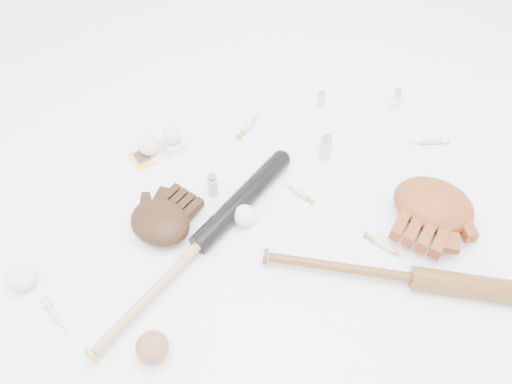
{
  "coord_description": "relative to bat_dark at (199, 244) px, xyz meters",
  "views": [
    {
      "loc": [
        -0.14,
        -0.93,
        1.23
      ],
      "look_at": [
        -0.03,
        0.02,
        0.06
      ],
      "focal_mm": 35.0,
      "sensor_mm": 36.0,
      "label": 1
    }
  ],
  "objects": [
    {
      "name": "bat_dark",
      "position": [
        0.0,
        0.0,
        0.0
      ],
      "size": [
        0.64,
        0.68,
        0.06
      ],
      "primitive_type": null,
      "rotation": [
        0.0,
        0.0,
        0.82
      ],
      "color": "black",
      "rests_on": "ground"
    },
    {
      "name": "bat_wood",
      "position": [
        0.58,
        -0.18,
        0.0
      ],
      "size": [
        0.87,
        0.31,
        0.06
      ],
      "primitive_type": null,
      "rotation": [
        0.0,
        0.0,
        -0.28
      ],
      "color": "brown",
      "rests_on": "ground"
    },
    {
      "name": "glove_dark",
      "position": [
        -0.11,
        0.09,
        0.01
      ],
      "size": [
        0.32,
        0.32,
        0.08
      ],
      "primitive_type": null,
      "rotation": [
        0.0,
        0.0,
        -0.75
      ],
      "color": "black",
      "rests_on": "ground"
    },
    {
      "name": "glove_tan",
      "position": [
        0.71,
        0.05,
        0.02
      ],
      "size": [
        0.4,
        0.4,
        0.1
      ],
      "primitive_type": null,
      "rotation": [
        0.0,
        0.0,
        2.48
      ],
      "color": "brown",
      "rests_on": "ground"
    },
    {
      "name": "trading_card",
      "position": [
        -0.18,
        0.38,
        -0.03
      ],
      "size": [
        0.1,
        0.11,
        0.0
      ],
      "primitive_type": "cube",
      "rotation": [
        0.0,
        0.0,
        0.44
      ],
      "color": "gold",
      "rests_on": "ground"
    },
    {
      "name": "pedestal",
      "position": [
        -0.07,
        0.42,
        -0.01
      ],
      "size": [
        0.08,
        0.08,
        0.04
      ],
      "primitive_type": "cube",
      "rotation": [
        0.0,
        0.0,
        0.39
      ],
      "color": "white",
      "rests_on": "ground"
    },
    {
      "name": "baseball_on_pedestal",
      "position": [
        -0.07,
        0.42,
        0.04
      ],
      "size": [
        0.06,
        0.06,
        0.06
      ],
      "primitive_type": "sphere",
      "color": "white",
      "rests_on": "pedestal"
    },
    {
      "name": "baseball_left",
      "position": [
        -0.49,
        -0.06,
        0.01
      ],
      "size": [
        0.08,
        0.08,
        0.08
      ],
      "primitive_type": "sphere",
      "color": "white",
      "rests_on": "ground"
    },
    {
      "name": "baseball_upper",
      "position": [
        -0.15,
        0.41,
        0.0
      ],
      "size": [
        0.07,
        0.07,
        0.07
      ],
      "primitive_type": "sphere",
      "color": "white",
      "rests_on": "ground"
    },
    {
      "name": "baseball_mid",
      "position": [
        0.14,
        0.08,
        0.0
      ],
      "size": [
        0.07,
        0.07,
        0.07
      ],
      "primitive_type": "sphere",
      "color": "white",
      "rests_on": "ground"
    },
    {
      "name": "baseball_aged",
      "position": [
        -0.13,
        -0.3,
        0.01
      ],
      "size": [
        0.08,
        0.08,
        0.08
      ],
      "primitive_type": "sphere",
      "color": "#8B6043",
      "rests_on": "ground"
    },
    {
      "name": "syringe_0",
      "position": [
        -0.39,
        -0.16,
        -0.02
      ],
      "size": [
        0.1,
        0.13,
        0.02
      ],
      "primitive_type": null,
      "rotation": [
        0.0,
        0.0,
        -0.95
      ],
      "color": "#ADBCC6",
      "rests_on": "ground"
    },
    {
      "name": "syringe_1",
      "position": [
        0.32,
        0.17,
        -0.02
      ],
      "size": [
        0.1,
        0.12,
        0.02
      ],
      "primitive_type": null,
      "rotation": [
        0.0,
        0.0,
        2.28
      ],
      "color": "#ADBCC6",
      "rests_on": "ground"
    },
    {
      "name": "syringe_2",
      "position": [
        0.2,
        0.49,
        -0.02
      ],
      "size": [
        0.12,
        0.14,
        0.02
      ],
      "primitive_type": null,
      "rotation": [
        0.0,
        0.0,
        0.9
      ],
      "color": "#ADBCC6",
      "rests_on": "ground"
    },
    {
      "name": "syringe_3",
      "position": [
        0.53,
        -0.05,
        -0.02
      ],
      "size": [
        0.13,
        0.13,
        0.02
      ],
      "primitive_type": null,
      "rotation": [
        0.0,
        0.0,
        -0.79
      ],
      "color": "#ADBCC6",
      "rests_on": "ground"
    },
    {
      "name": "syringe_4",
      "position": [
        0.81,
        0.34,
        -0.02
      ],
      "size": [
        0.16,
        0.04,
        0.02
      ],
      "primitive_type": null,
      "rotation": [
        0.0,
        0.0,
        3.07
      ],
      "color": "#ADBCC6",
      "rests_on": "ground"
    },
    {
      "name": "vial_0",
      "position": [
        0.75,
        0.55,
        0.01
      ],
      "size": [
        0.03,
        0.03,
        0.08
      ],
      "primitive_type": "cylinder",
      "color": "silver",
      "rests_on": "ground"
    },
    {
      "name": "vial_1",
      "position": [
        0.47,
        0.58,
        0.0
      ],
      "size": [
        0.03,
        0.03,
        0.07
      ],
      "primitive_type": "cylinder",
      "color": "silver",
      "rests_on": "ground"
    },
    {
      "name": "vial_2",
      "position": [
        0.05,
        0.21,
        0.01
      ],
      "size": [
        0.03,
        0.03,
        0.08
      ],
      "primitive_type": "cylinder",
      "color": "silver",
      "rests_on": "ground"
    },
    {
      "name": "vial_3",
      "position": [
        0.43,
        0.32,
        0.02
      ],
      "size": [
        0.04,
        0.04,
        0.09
      ],
      "primitive_type": "cylinder",
      "color": "silver",
      "rests_on": "ground"
    }
  ]
}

